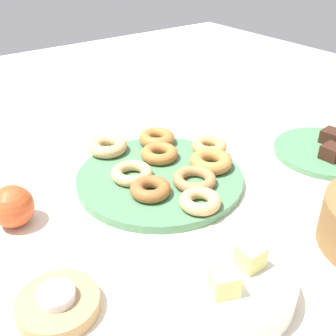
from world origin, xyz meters
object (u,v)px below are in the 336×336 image
donut_7 (194,179)px  apple (12,206)px  donut_1 (159,153)px  donut_5 (157,138)px  brownie_near (331,136)px  tealight (56,295)px  donut_plate (160,178)px  melon_chunk_right (224,282)px  donut_6 (211,161)px  cake_plate (327,152)px  donut_3 (200,201)px  melon_chunk_left (250,257)px  brownie_far (332,152)px  fruit_bowl (232,286)px  candle_holder (58,304)px  donut_8 (209,146)px  donut_0 (150,189)px  donut_2 (108,146)px  donut_4 (132,173)px

donut_7 → apple: size_ratio=1.14×
donut_1 → donut_5: bearing=-120.4°
brownie_near → tealight: 0.75m
donut_plate → melon_chunk_right: bearing=68.7°
donut_6 → cake_plate: bearing=161.1°
donut_plate → cake_plate: donut_plate is taller
donut_3 → donut_6: 0.15m
donut_3 → melon_chunk_left: 0.20m
donut_plate → brownie_far: size_ratio=7.72×
fruit_bowl → brownie_far: bearing=-162.0°
donut_6 → candle_holder: donut_6 is taller
donut_8 → cake_plate: donut_8 is taller
donut_1 → donut_6: 0.12m
donut_7 → candle_holder: (0.35, 0.12, -0.02)m
donut_0 → melon_chunk_left: melon_chunk_left is taller
donut_1 → donut_3: size_ratio=1.06×
donut_2 → donut_8: bearing=144.4°
donut_6 → brownie_near: 0.33m
donut_5 → donut_8: 0.13m
tealight → candle_holder: bearing=0.0°
donut_1 → apple: 0.34m
donut_3 → candle_holder: bearing=9.9°
donut_7 → donut_2: bearing=-72.0°
donut_0 → donut_5: (-0.14, -0.17, 0.00)m
donut_8 → tealight: 0.52m
donut_8 → tealight: (0.47, 0.21, -0.00)m
donut_2 → donut_6: bearing=126.6°
cake_plate → melon_chunk_right: bearing=20.4°
donut_plate → donut_2: donut_2 is taller
candle_holder → apple: bearing=-94.2°
donut_8 → cake_plate: size_ratio=0.33×
donut_3 → melon_chunk_left: bearing=71.8°
tealight → melon_chunk_right: 0.24m
donut_6 → donut_2: bearing=-53.4°
donut_1 → apple: bearing=2.7°
donut_8 → brownie_far: brownie_far is taller
cake_plate → melon_chunk_right: size_ratio=6.99×
donut_7 → cake_plate: 0.37m
donut_0 → brownie_far: (-0.42, 0.12, -0.00)m
donut_plate → donut_4: size_ratio=4.07×
donut_3 → donut_6: bearing=-139.5°
donut_plate → cake_plate: bearing=160.3°
donut_6 → melon_chunk_left: melon_chunk_left is taller
donut_6 → brownie_far: size_ratio=2.01×
fruit_bowl → melon_chunk_right: melon_chunk_right is taller
donut_8 → cake_plate: bearing=146.7°
donut_plate → brownie_near: bearing=164.2°
donut_4 → brownie_near: brownie_near is taller
donut_4 → donut_6: bearing=158.3°
candle_holder → melon_chunk_right: melon_chunk_right is taller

